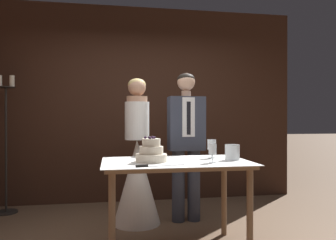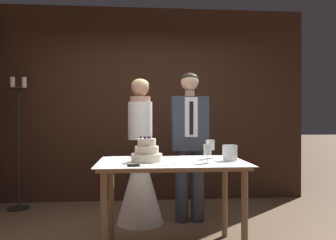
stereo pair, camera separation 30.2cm
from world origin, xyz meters
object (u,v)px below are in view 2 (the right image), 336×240
at_px(cake_table, 172,172).
at_px(bride, 140,170).
at_px(tiered_cake, 147,153).
at_px(wine_glass_middle, 210,146).
at_px(wine_glass_near, 207,150).
at_px(groom, 190,138).
at_px(cake_knife, 143,165).
at_px(hurricane_candle, 230,153).
at_px(candle_stand, 19,146).

distance_m(cake_table, bride, 0.89).
distance_m(tiered_cake, wine_glass_middle, 0.64).
height_order(cake_table, wine_glass_middle, wine_glass_middle).
relative_size(wine_glass_near, groom, 0.10).
xyz_separation_m(tiered_cake, wine_glass_middle, (0.61, 0.17, 0.04)).
bearing_deg(bride, tiered_cake, -85.96).
bearing_deg(groom, bride, 179.95).
xyz_separation_m(cake_knife, wine_glass_middle, (0.65, 0.45, 0.12)).
xyz_separation_m(cake_table, groom, (0.29, 0.83, 0.26)).
relative_size(wine_glass_middle, hurricane_candle, 1.27).
xyz_separation_m(wine_glass_middle, hurricane_candle, (0.15, -0.16, -0.06)).
distance_m(wine_glass_near, wine_glass_middle, 0.32).
height_order(cake_table, groom, groom).
xyz_separation_m(tiered_cake, candle_stand, (-1.68, 1.57, -0.07)).
bearing_deg(cake_table, tiered_cake, -173.68).
distance_m(tiered_cake, wine_glass_near, 0.54).
xyz_separation_m(wine_glass_middle, bride, (-0.67, 0.69, -0.33)).
relative_size(tiered_cake, bride, 0.17).
relative_size(cake_knife, wine_glass_near, 2.52).
height_order(cake_table, cake_knife, cake_knife).
distance_m(hurricane_candle, bride, 1.22).
bearing_deg(groom, cake_knife, -115.81).
distance_m(wine_glass_near, hurricane_candle, 0.29).
height_order(wine_glass_near, candle_stand, candle_stand).
bearing_deg(groom, candle_stand, 162.17).
bearing_deg(cake_table, cake_knife, -130.51).
height_order(groom, candle_stand, candle_stand).
height_order(cake_knife, wine_glass_middle, wine_glass_middle).
distance_m(hurricane_candle, candle_stand, 2.90).
bearing_deg(cake_knife, cake_table, 38.21).
relative_size(wine_glass_middle, bride, 0.11).
bearing_deg(wine_glass_near, wine_glass_middle, 73.82).
relative_size(cake_knife, bride, 0.25).
distance_m(cake_table, cake_knife, 0.42).
relative_size(cake_knife, hurricane_candle, 2.91).
xyz_separation_m(tiered_cake, cake_knife, (-0.04, -0.28, -0.07)).
bearing_deg(cake_knife, wine_glass_middle, 23.47).
bearing_deg(candle_stand, cake_knife, -48.37).
xyz_separation_m(bride, candle_stand, (-1.62, 0.71, 0.22)).
bearing_deg(bride, cake_table, -70.90).
relative_size(cake_knife, groom, 0.24).
xyz_separation_m(cake_table, candle_stand, (-1.91, 1.54, 0.12)).
xyz_separation_m(bride, groom, (0.58, -0.00, 0.37)).
distance_m(wine_glass_middle, groom, 0.70).
relative_size(wine_glass_near, bride, 0.10).
relative_size(wine_glass_near, hurricane_candle, 1.15).
xyz_separation_m(hurricane_candle, bride, (-0.82, 0.85, -0.28)).
bearing_deg(tiered_cake, groom, 58.96).
bearing_deg(cake_table, wine_glass_middle, 20.17).
xyz_separation_m(cake_table, wine_glass_middle, (0.39, 0.14, 0.22)).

